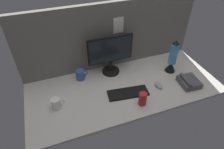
# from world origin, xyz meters

# --- Properties ---
(ground_plane) EXTENTS (1.80, 0.80, 0.03)m
(ground_plane) POSITION_xyz_m (0.00, 0.00, -0.01)
(ground_plane) COLOR beige
(cubicle_wall_back) EXTENTS (1.80, 0.06, 0.68)m
(cubicle_wall_back) POSITION_xyz_m (0.00, 0.37, 0.34)
(cubicle_wall_back) COLOR slate
(cubicle_wall_back) RESTS_ON ground_plane
(monitor) EXTENTS (0.45, 0.18, 0.40)m
(monitor) POSITION_xyz_m (-0.04, 0.25, 0.22)
(monitor) COLOR black
(monitor) RESTS_ON ground_plane
(keyboard) EXTENTS (0.38, 0.18, 0.02)m
(keyboard) POSITION_xyz_m (-0.01, -0.11, 0.01)
(keyboard) COLOR black
(keyboard) RESTS_ON ground_plane
(mouse) EXTENTS (0.06, 0.10, 0.03)m
(mouse) POSITION_xyz_m (0.31, -0.13, 0.02)
(mouse) COLOR #99999E
(mouse) RESTS_ON ground_plane
(mug_red_plastic) EXTENTS (0.07, 0.07, 0.12)m
(mug_red_plastic) POSITION_xyz_m (0.06, -0.27, 0.06)
(mug_red_plastic) COLOR red
(mug_red_plastic) RESTS_ON ground_plane
(mug_ceramic_blue) EXTENTS (0.12, 0.08, 0.10)m
(mug_ceramic_blue) POSITION_xyz_m (-0.36, 0.24, 0.05)
(mug_ceramic_blue) COLOR #38569E
(mug_ceramic_blue) RESTS_ON ground_plane
(mug_ceramic_white) EXTENTS (0.11, 0.08, 0.10)m
(mug_ceramic_white) POSITION_xyz_m (-0.64, -0.06, 0.05)
(mug_ceramic_white) COLOR white
(mug_ceramic_white) RESTS_ON ground_plane
(lava_lamp) EXTENTS (0.11, 0.11, 0.36)m
(lava_lamp) POSITION_xyz_m (0.54, 0.05, 0.15)
(lava_lamp) COLOR black
(lava_lamp) RESTS_ON ground_plane
(desk_phone) EXTENTS (0.18, 0.20, 0.09)m
(desk_phone) POSITION_xyz_m (0.59, -0.20, 0.03)
(desk_phone) COLOR #4C4C51
(desk_phone) RESTS_ON ground_plane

